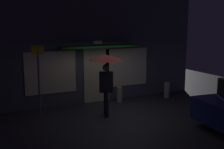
# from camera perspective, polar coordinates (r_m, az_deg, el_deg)

# --- Properties ---
(ground_plane) EXTENTS (18.00, 18.00, 0.00)m
(ground_plane) POSITION_cam_1_polar(r_m,az_deg,el_deg) (10.00, 1.89, -8.40)
(ground_plane) COLOR #2D2D33
(building_facade) EXTENTS (9.23, 1.00, 4.35)m
(building_facade) POSITION_cam_1_polar(r_m,az_deg,el_deg) (11.65, -3.45, 5.05)
(building_facade) COLOR #4C4C56
(building_facade) RESTS_ON ground
(person_with_umbrella) EXTENTS (1.16, 1.16, 2.15)m
(person_with_umbrella) POSITION_cam_1_polar(r_m,az_deg,el_deg) (9.65, -1.20, 1.41)
(person_with_umbrella) COLOR black
(person_with_umbrella) RESTS_ON ground
(street_sign_post) EXTENTS (0.40, 0.07, 2.57)m
(street_sign_post) POSITION_cam_1_polar(r_m,az_deg,el_deg) (9.90, -14.38, -0.25)
(street_sign_post) COLOR #595B60
(street_sign_post) RESTS_ON ground
(sidewalk_bollard) EXTENTS (0.23, 0.23, 0.64)m
(sidewalk_bollard) POSITION_cam_1_polar(r_m,az_deg,el_deg) (11.71, 1.49, -4.01)
(sidewalk_bollard) COLOR #B2A899
(sidewalk_bollard) RESTS_ON ground
(sidewalk_bollard_2) EXTENTS (0.23, 0.23, 0.67)m
(sidewalk_bollard_2) POSITION_cam_1_polar(r_m,az_deg,el_deg) (12.67, 10.87, -3.02)
(sidewalk_bollard_2) COLOR #B2A899
(sidewalk_bollard_2) RESTS_ON ground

